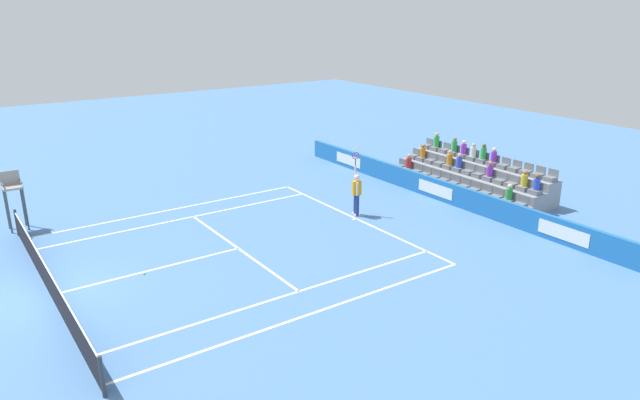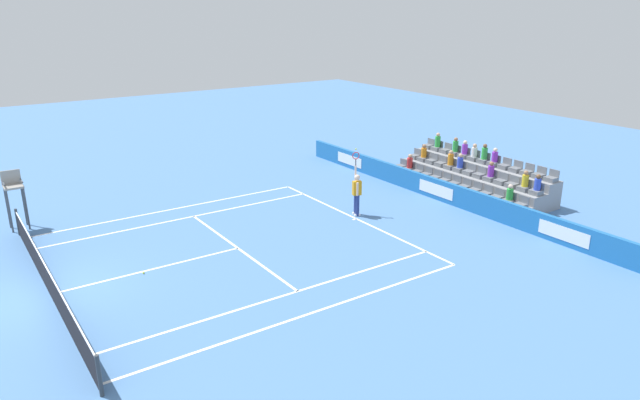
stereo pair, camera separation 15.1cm
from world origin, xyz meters
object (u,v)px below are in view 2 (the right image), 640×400
Objects in this scene: tennis_net at (48,280)px; loose_tennis_ball at (144,273)px; umpire_chair at (14,192)px; tennis_player at (357,193)px.

tennis_net is 2.89m from loose_tennis_ball.
tennis_net is 6.84m from umpire_chair.
umpire_chair reaches higher than tennis_net.
tennis_net is 4.19× the size of tennis_player.
tennis_net is at bearing 91.83° from tennis_player.
tennis_net is at bearing 178.90° from umpire_chair.
tennis_net is at bearing 86.46° from loose_tennis_ball.
loose_tennis_ball is (-0.18, -2.85, -0.46)m from tennis_net.
tennis_player is 41.97× the size of loose_tennis_ball.
tennis_player is (0.39, -12.18, 0.50)m from tennis_net.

